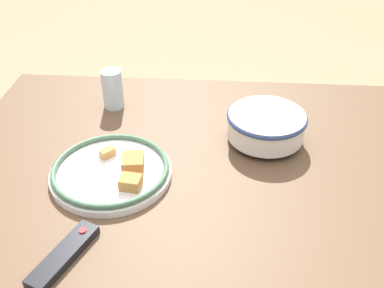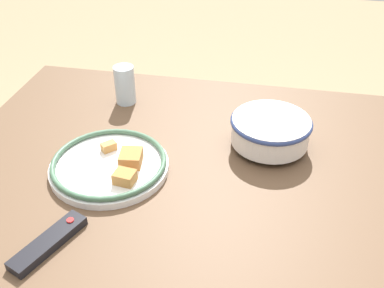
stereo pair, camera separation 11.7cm
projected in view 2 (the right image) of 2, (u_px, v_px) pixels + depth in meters
dining_table at (187, 189)px, 1.22m from camera, size 1.27×0.96×0.75m
noodle_bowl at (270, 130)px, 1.21m from camera, size 0.22×0.22×0.09m
food_plate at (110, 165)px, 1.14m from camera, size 0.30×0.30×0.05m
tv_remote at (49, 242)px, 0.94m from camera, size 0.11×0.19×0.02m
drinking_glass at (125, 85)px, 1.40m from camera, size 0.06×0.06×0.12m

